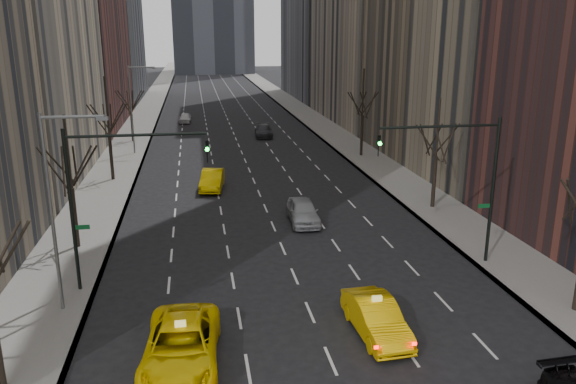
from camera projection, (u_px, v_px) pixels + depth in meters
name	position (u px, v px, depth m)	size (l,w,h in m)	color
sidewalk_left	(143.00, 119.00, 82.57)	(4.50, 320.00, 0.15)	slate
sidewalk_right	(306.00, 115.00, 86.46)	(4.50, 320.00, 0.15)	slate
tree_lw_b	(72.00, 188.00, 32.30)	(3.36, 3.50, 7.82)	black
tree_lw_c	(109.00, 135.00, 47.38)	(3.36, 3.50, 8.74)	black
tree_lw_d	(131.00, 112.00, 64.58)	(3.36, 3.50, 7.36)	black
tree_rw_b	(436.00, 159.00, 39.91)	(3.36, 3.50, 7.82)	black
tree_rw_c	(362.00, 117.00, 56.89)	(3.36, 3.50, 8.74)	black
traffic_mast_left	(106.00, 183.00, 26.58)	(6.69, 0.39, 8.00)	black
traffic_mast_right	(465.00, 168.00, 29.47)	(6.69, 0.39, 8.00)	black
streetlight_near	(58.00, 194.00, 24.37)	(2.83, 0.22, 9.00)	slate
streetlight_far	(134.00, 100.00, 57.56)	(2.83, 0.22, 9.00)	slate
taxi_suv	(181.00, 346.00, 21.38)	(2.82, 6.11, 1.70)	#FFD905
taxi_sedan	(376.00, 318.00, 23.66)	(1.65, 4.74, 1.56)	#FFC105
silver_sedan_ahead	(303.00, 211.00, 37.66)	(1.89, 4.71, 1.60)	#A1A3A8
far_taxi	(212.00, 180.00, 45.72)	(1.68, 4.82, 1.59)	yellow
far_suv_grey	(263.00, 131.00, 68.74)	(2.06, 5.08, 1.47)	#2D2D32
far_car_white	(185.00, 118.00, 79.45)	(1.59, 3.96, 1.35)	white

